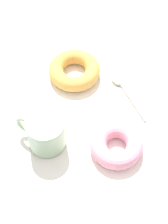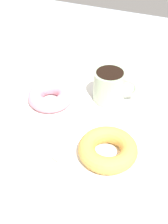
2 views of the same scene
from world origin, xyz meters
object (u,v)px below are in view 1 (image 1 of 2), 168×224
coffee_cup (45,132)px  donut_far (74,70)px  donut_near_cup (118,144)px  spoon (123,86)px

coffee_cup → donut_far: (-17.69, -5.49, -2.19)cm
donut_near_cup → donut_far: 21.07cm
spoon → donut_far: bearing=-74.3°
donut_near_cup → spoon: 15.62cm
spoon → donut_near_cup: bearing=26.9°
donut_near_cup → spoon: bearing=-153.1°
donut_far → donut_near_cup: bearing=59.3°
donut_far → spoon: 11.59cm
coffee_cup → spoon: 21.83cm
donut_near_cup → spoon: donut_near_cup is taller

